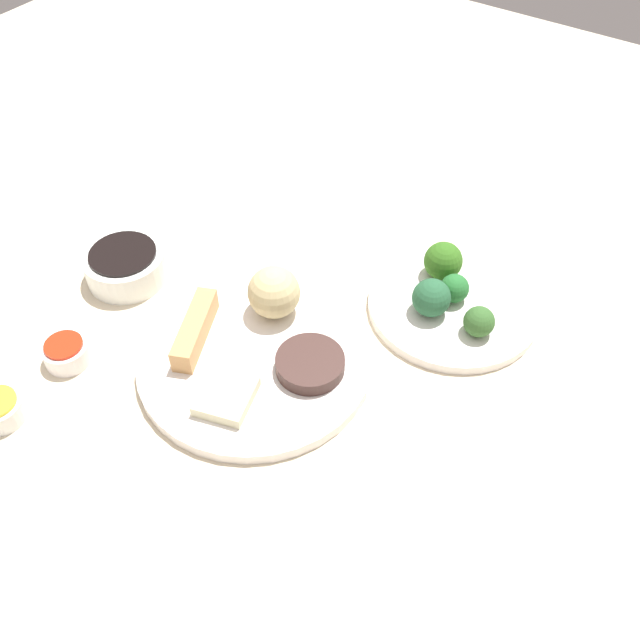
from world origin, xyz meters
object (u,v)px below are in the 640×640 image
at_px(sauce_ramekin_hot_mustard, 0,410).
at_px(broccoli_plate, 453,305).
at_px(sauce_ramekin_sweet_and_sour, 67,353).
at_px(soy_sauce_bowl, 126,266).
at_px(main_plate, 253,357).

bearing_deg(sauce_ramekin_hot_mustard, broccoli_plate, -127.96).
bearing_deg(sauce_ramekin_sweet_and_sour, sauce_ramekin_hot_mustard, 91.06).
bearing_deg(soy_sauce_bowl, sauce_ramekin_hot_mustard, 100.96).
height_order(main_plate, sauce_ramekin_sweet_and_sour, sauce_ramekin_sweet_and_sour).
relative_size(soy_sauce_bowl, sauce_ramekin_sweet_and_sour, 1.95).
height_order(main_plate, sauce_ramekin_hot_mustard, sauce_ramekin_hot_mustard).
bearing_deg(main_plate, broccoli_plate, -126.50).
distance_m(sauce_ramekin_sweet_and_sour, sauce_ramekin_hot_mustard, 0.10).
height_order(main_plate, soy_sauce_bowl, soy_sauce_bowl).
bearing_deg(soy_sauce_bowl, broccoli_plate, -153.46).
bearing_deg(main_plate, sauce_ramekin_sweet_and_sour, 34.00).
xyz_separation_m(main_plate, sauce_ramekin_hot_mustard, (0.19, 0.23, 0.01)).
distance_m(main_plate, sauce_ramekin_sweet_and_sour, 0.23).
relative_size(broccoli_plate, soy_sauce_bowl, 2.04).
bearing_deg(broccoli_plate, soy_sauce_bowl, 26.54).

